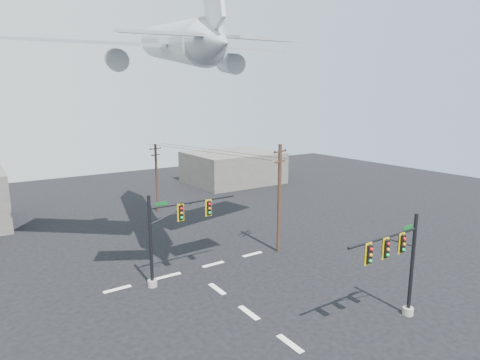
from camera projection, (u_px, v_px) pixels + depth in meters
ground at (290, 344)px, 22.43m from camera, size 120.00×120.00×0.00m
lane_markings at (237, 304)px, 26.77m from camera, size 14.00×21.20×0.01m
signal_mast_near at (399, 265)px, 23.89m from camera, size 6.32×0.73×6.67m
signal_mast_far at (171, 234)px, 29.44m from camera, size 7.41×0.76×6.88m
utility_pole_a at (279, 197)px, 35.19m from camera, size 1.87×0.77×9.71m
utility_pole_b at (157, 177)px, 48.30m from camera, size 1.63×0.63×8.32m
power_lines at (208, 150)px, 41.03m from camera, size 5.50×18.52×0.03m
airliner at (175, 43)px, 33.56m from camera, size 26.18×28.07×7.41m
building_right at (233, 167)px, 66.55m from camera, size 14.00×12.00×5.00m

